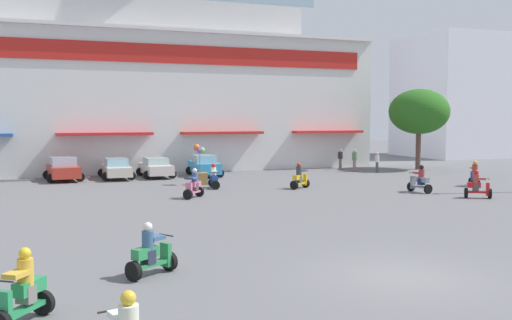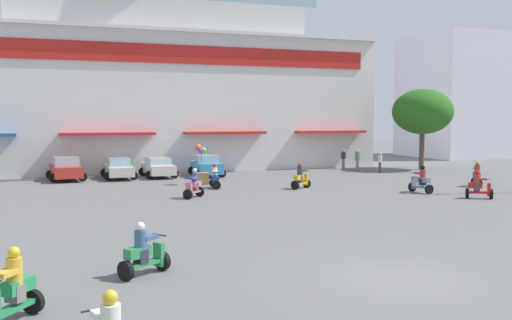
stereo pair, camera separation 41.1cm
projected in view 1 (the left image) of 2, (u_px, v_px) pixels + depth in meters
name	position (u px, v px, depth m)	size (l,w,h in m)	color
ground_plane	(242.00, 206.00, 27.22)	(128.00, 128.00, 0.00)	slate
colonial_building	(154.00, 54.00, 47.23)	(35.05, 14.21, 21.52)	silver
flank_building_right	(454.00, 97.00, 61.65)	(9.75, 9.91, 12.85)	white
plaza_tree_1	(419.00, 112.00, 46.02)	(4.69, 5.05, 6.48)	brown
parked_car_0	(63.00, 169.00, 38.09)	(2.60, 4.29, 1.58)	#AD3023
parked_car_1	(116.00, 168.00, 39.22)	(2.25, 4.45, 1.43)	beige
parked_car_2	(156.00, 167.00, 40.13)	(2.39, 4.17, 1.39)	beige
parked_car_3	(204.00, 165.00, 40.90)	(2.43, 4.26, 1.51)	#3395CA
scooter_rider_0	(194.00, 186.00, 29.81)	(1.30, 1.31, 1.55)	black
scooter_rider_1	(23.00, 293.00, 11.54)	(1.29, 1.50, 1.58)	black
scooter_rider_2	(214.00, 178.00, 33.89)	(0.71, 1.47, 1.48)	black
scooter_rider_3	(420.00, 181.00, 32.00)	(0.71, 1.52, 1.56)	black
scooter_rider_5	(478.00, 186.00, 29.76)	(1.38, 1.17, 1.48)	black
scooter_rider_6	(300.00, 178.00, 33.76)	(1.43, 1.15, 1.54)	black
scooter_rider_8	(151.00, 254.00, 15.13)	(1.48, 1.21, 1.46)	black
scooter_rider_9	(474.00, 175.00, 34.95)	(1.17, 1.40, 1.58)	black
pedestrian_0	(340.00, 158.00, 46.56)	(0.55, 0.55, 1.61)	#766555
pedestrian_1	(377.00, 161.00, 43.54)	(0.43, 0.43, 1.55)	#4B4A3E
pedestrian_2	(355.00, 159.00, 44.17)	(0.53, 0.53, 1.74)	#806562
balloon_vendor_cart	(200.00, 167.00, 35.69)	(0.98, 0.74, 2.54)	#9F7B44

